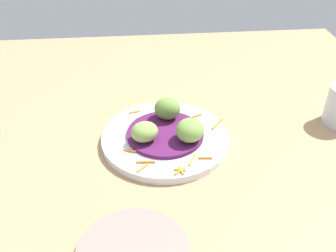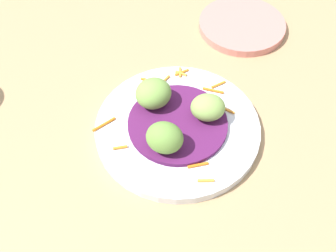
{
  "view_description": "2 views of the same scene",
  "coord_description": "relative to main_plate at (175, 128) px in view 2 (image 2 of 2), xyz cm",
  "views": [
    {
      "loc": [
        -55.38,
        5.0,
        46.21
      ],
      "look_at": [
        1.86,
        -0.5,
        5.66
      ],
      "focal_mm": 41.07,
      "sensor_mm": 36.0,
      "label": 1
    },
    {
      "loc": [
        37.79,
        6.55,
        50.68
      ],
      "look_at": [
        3.67,
        -1.06,
        4.94
      ],
      "focal_mm": 44.28,
      "sensor_mm": 36.0,
      "label": 2
    }
  ],
  "objects": [
    {
      "name": "guac_scoop_center",
      "position": [
        4.65,
        -0.46,
        3.63
      ],
      "size": [
        4.76,
        5.42,
        4.33
      ],
      "primitive_type": "ellipsoid",
      "rotation": [
        0.0,
        0.0,
        6.2
      ],
      "color": "olive",
      "rests_on": "cabbage_bed"
    },
    {
      "name": "carrot_garnish",
      "position": [
        -3.55,
        -0.53,
        0.93
      ],
      "size": [
        20.03,
        19.45,
        0.4
      ],
      "color": "orange",
      "rests_on": "main_plate"
    },
    {
      "name": "guac_scoop_left",
      "position": [
        -2.72,
        -3.8,
        3.55
      ],
      "size": [
        7.16,
        7.2,
        4.16
      ],
      "primitive_type": "ellipsoid",
      "rotation": [
        0.0,
        0.0,
        5.42
      ],
      "color": "#759E47",
      "rests_on": "cabbage_bed"
    },
    {
      "name": "table_surface",
      "position": [
        -2.07,
        0.37,
        -1.73
      ],
      "size": [
        110.0,
        110.0,
        2.0
      ],
      "primitive_type": "cube",
      "color": "tan",
      "rests_on": "ground"
    },
    {
      "name": "guac_scoop_right",
      "position": [
        -1.93,
        4.25,
        3.26
      ],
      "size": [
        5.36,
        5.83,
        3.59
      ],
      "primitive_type": "ellipsoid",
      "rotation": [
        0.0,
        0.0,
        3.39
      ],
      "color": "#84A851",
      "rests_on": "cabbage_bed"
    },
    {
      "name": "side_plate_small",
      "position": [
        -25.23,
        6.93,
        -0.04
      ],
      "size": [
        15.43,
        15.43,
        1.36
      ],
      "primitive_type": "cylinder",
      "color": "tan",
      "rests_on": "table_surface"
    },
    {
      "name": "cabbage_bed",
      "position": [
        0.0,
        0.0,
        1.1
      ],
      "size": [
        14.34,
        14.34,
        0.74
      ],
      "primitive_type": "cylinder",
      "color": "#51194C",
      "rests_on": "main_plate"
    },
    {
      "name": "main_plate",
      "position": [
        0.0,
        0.0,
        0.0
      ],
      "size": [
        23.83,
        23.83,
        1.45
      ],
      "primitive_type": "cylinder",
      "color": "silver",
      "rests_on": "table_surface"
    }
  ]
}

